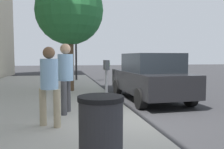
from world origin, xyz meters
The scene contains 9 objects.
ground_plane centered at (0.00, 0.00, 0.00)m, with size 80.00×80.00×0.00m, color #2B2B2D.
sidewalk_slab centered at (0.00, 3.00, 0.07)m, with size 28.00×6.00×0.15m, color #A8A59E.
parking_meter centered at (0.60, 0.71, 1.17)m, with size 0.36×0.12×1.41m.
pedestrian_at_meter centered at (0.65, 1.79, 1.25)m, with size 0.54×0.40×1.84m.
pedestrian_bystander centered at (-0.50, 2.15, 1.15)m, with size 0.37×0.45×1.71m.
parked_sedan_near centered at (2.76, -1.35, 0.89)m, with size 4.45×2.06×1.77m.
street_tree centered at (4.96, 1.53, 3.62)m, with size 2.94×2.94×4.96m.
traffic_signal centered at (9.83, 0.88, 2.58)m, with size 0.24×0.44×3.60m.
trash_bin centered at (-2.82, 1.41, 0.66)m, with size 0.59×0.59×1.01m.
Camera 1 is at (-5.76, 1.88, 1.65)m, focal length 38.59 mm.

